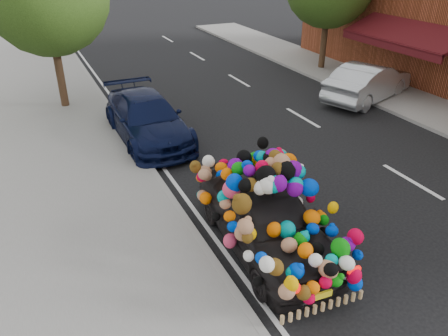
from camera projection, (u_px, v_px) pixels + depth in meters
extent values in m
plane|color=black|center=(294.00, 214.00, 9.92)|extent=(100.00, 100.00, 0.00)
cube|color=gray|center=(102.00, 264.00, 8.29)|extent=(4.00, 60.00, 0.12)
cube|color=gray|center=(198.00, 238.00, 9.02)|extent=(0.15, 60.00, 0.13)
cube|color=gray|center=(444.00, 115.00, 15.35)|extent=(3.00, 40.00, 0.12)
cube|color=#460D11|center=(404.00, 32.00, 16.88)|extent=(1.62, 5.20, 0.75)
cube|color=#460D11|center=(387.00, 44.00, 16.79)|extent=(0.06, 5.20, 0.35)
cylinder|color=#332114|center=(60.00, 72.00, 15.51)|extent=(0.28, 0.28, 2.73)
cylinder|color=#332114|center=(324.00, 41.00, 20.31)|extent=(0.28, 0.28, 2.64)
imported|color=black|center=(265.00, 216.00, 8.61)|extent=(1.88, 4.19, 1.40)
cube|color=red|center=(293.00, 290.00, 6.68)|extent=(0.22, 0.07, 0.14)
cube|color=red|center=(354.00, 271.00, 7.05)|extent=(0.22, 0.07, 0.14)
cube|color=yellow|center=(323.00, 295.00, 7.00)|extent=(0.34, 0.06, 0.12)
imported|color=black|center=(147.00, 118.00, 13.36)|extent=(1.96, 4.70, 1.36)
imported|color=#B0B4B8|center=(368.00, 82.00, 16.63)|extent=(4.58, 2.92, 1.43)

